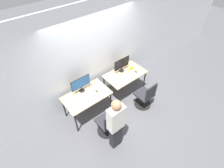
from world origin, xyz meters
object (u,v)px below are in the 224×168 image
keyboard_right (129,76)px  mouse_right (136,72)px  mouse_left (97,91)px  person_left (116,124)px  monitor_left (81,84)px  office_chair_left (108,124)px  keyboard_left (88,97)px  office_chair_right (145,97)px  monitor_right (122,64)px

keyboard_right → mouse_right: mouse_right is taller
mouse_left → person_left: size_ratio=0.06×
monitor_left → keyboard_right: bearing=-15.8°
monitor_left → mouse_right: (1.64, -0.36, -0.24)m
monitor_left → office_chair_left: size_ratio=0.60×
keyboard_left → mouse_right: size_ratio=4.96×
office_chair_right → monitor_left: bearing=143.7°
office_chair_left → keyboard_right: size_ratio=2.01×
monitor_left → mouse_left: bearing=-43.8°
keyboard_left → mouse_right: mouse_right is taller
office_chair_right → person_left: bearing=-164.8°
mouse_right → person_left: bearing=-147.8°
mouse_left → office_chair_left: 0.89m
office_chair_left → office_chair_right: (1.37, 0.02, 0.00)m
monitor_left → mouse_right: size_ratio=5.98×
keyboard_left → mouse_right: bearing=-2.6°
person_left → mouse_right: 1.97m
keyboard_left → keyboard_right: 1.35m
person_left → mouse_left: bearing=74.8°
mouse_left → monitor_right: bearing=11.5°
monitor_left → monitor_right: size_ratio=1.00×
mouse_left → keyboard_right: 1.07m
keyboard_left → person_left: person_left is taller
keyboard_left → mouse_right: (1.64, -0.07, 0.01)m
monitor_left → mouse_right: bearing=-12.4°
mouse_left → office_chair_right: bearing=-34.1°
keyboard_left → keyboard_right: same height
mouse_left → office_chair_left: (-0.25, -0.77, -0.37)m
mouse_left → keyboard_right: (1.06, -0.11, -0.01)m
mouse_left → office_chair_left: bearing=-108.2°
mouse_left → person_left: bearing=-105.2°
mouse_left → monitor_right: monitor_right is taller
monitor_left → mouse_left: monitor_left is taller
keyboard_left → mouse_left: bearing=3.6°
person_left → monitor_right: person_left is taller
person_left → mouse_right: person_left is taller
mouse_right → keyboard_right: bearing=-176.0°
monitor_left → mouse_right: monitor_left is taller
keyboard_right → keyboard_left: bearing=176.0°
monitor_left → keyboard_left: bearing=-90.0°
person_left → keyboard_right: 1.72m
monitor_right → person_left: bearing=-135.3°
monitor_left → mouse_right: 1.69m
monitor_left → office_chair_left: (0.03, -1.04, -0.61)m
monitor_left → keyboard_right: 1.42m
monitor_right → keyboard_left: bearing=-170.1°
keyboard_right → mouse_right: 0.29m
mouse_left → mouse_right: same height
mouse_left → office_chair_left: office_chair_left is taller
person_left → office_chair_right: size_ratio=1.76×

